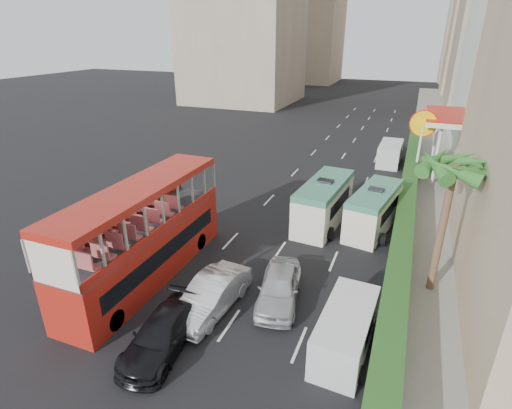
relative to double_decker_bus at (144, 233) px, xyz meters
The scene contains 15 objects.
ground_plane 6.51m from the double_decker_bus, ahead, with size 200.00×200.00×0.00m, color black.
double_decker_bus is the anchor object (origin of this frame).
car_silver_lane_a 5.24m from the double_decker_bus, 16.44° to the right, with size 1.71×4.90×1.61m, color silver.
car_silver_lane_b 7.53m from the double_decker_bus, ahead, with size 1.86×4.63×1.58m, color silver.
car_black 6.13m from the double_decker_bus, 48.97° to the right, with size 1.95×4.81×1.39m, color black.
van_asset 15.49m from the double_decker_bus, 61.34° to the left, with size 1.94×4.20×1.17m, color silver.
minibus_near 12.01m from the double_decker_bus, 53.65° to the left, with size 2.19×6.58×2.92m, color silver.
minibus_far 14.35m from the double_decker_bus, 44.02° to the left, with size 2.02×6.05×2.68m, color silver.
panel_van_near 10.78m from the double_decker_bus, ahead, with size 1.82×4.56×1.82m, color silver.
panel_van_far 27.11m from the double_decker_bus, 67.95° to the left, with size 1.98×4.96×1.98m, color silver.
sidewalk 29.26m from the double_decker_bus, 59.04° to the left, with size 6.00×120.00×0.18m, color #99968C.
kerb_wall 18.66m from the double_decker_bus, 48.93° to the left, with size 0.30×44.00×1.00m, color silver.
hedge 18.60m from the double_decker_bus, 48.93° to the left, with size 1.10×44.00×0.70m, color #2D6626.
palm_tree 14.39m from the double_decker_bus, 16.16° to the left, with size 0.36×0.36×6.40m, color brown.
shell_station 28.02m from the double_decker_bus, 55.18° to the left, with size 6.50×8.00×5.50m, color silver.
Camera 1 is at (5.85, -14.56, 11.88)m, focal length 28.00 mm.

